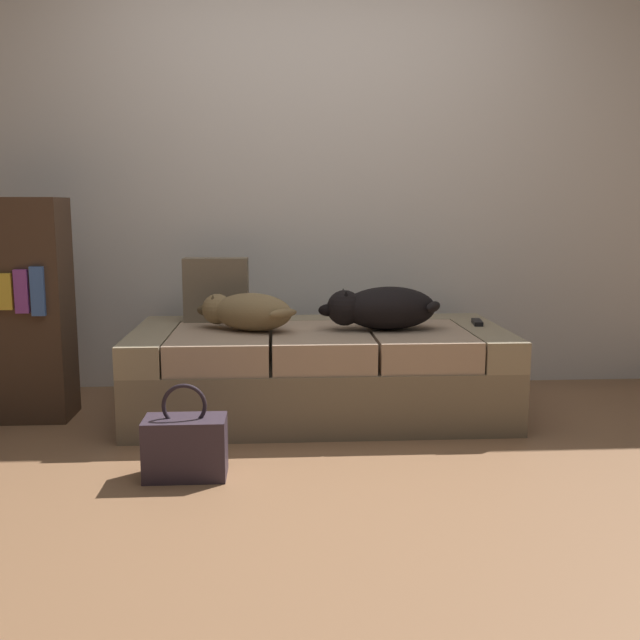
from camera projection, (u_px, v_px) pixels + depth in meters
name	position (u px, v px, depth m)	size (l,w,h in m)	color
ground_plane	(335.00, 489.00, 2.73)	(10.00, 10.00, 0.00)	#8D6242
back_wall	(312.00, 146.00, 4.17)	(6.40, 0.10, 2.80)	silver
couch	(319.00, 371.00, 3.69)	(1.87, 0.92, 0.45)	#7A6A53
dog_tan	(246.00, 311.00, 3.57)	(0.53, 0.38, 0.19)	olive
dog_dark	(381.00, 308.00, 3.59)	(0.64, 0.29, 0.22)	black
tv_remote	(477.00, 322.00, 3.77)	(0.04, 0.15, 0.02)	black
throw_pillow	(216.00, 290.00, 3.85)	(0.34, 0.12, 0.34)	#736450
handbag	(185.00, 446.00, 2.83)	(0.32, 0.18, 0.38)	#372B36
bookshelf	(10.00, 310.00, 3.56)	(0.56, 0.30, 1.10)	#453022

